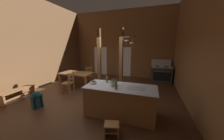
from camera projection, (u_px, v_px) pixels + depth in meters
ground_plane at (93, 101)px, 4.78m from camera, size 7.63×9.09×0.10m
wall_back at (121, 44)px, 8.22m from camera, size 7.63×0.14×4.51m
wall_left at (24, 43)px, 5.42m from camera, size 0.14×9.09×4.51m
wall_right at (205, 42)px, 3.21m from camera, size 0.14×9.09×4.51m
glazed_door_back_left at (101, 61)px, 8.89m from camera, size 1.00×0.01×2.05m
glazed_panel_back_right at (125, 62)px, 8.29m from camera, size 0.84×0.01×2.05m
kitchen_island at (120, 101)px, 3.68m from camera, size 2.17×0.98×0.93m
stove_range at (161, 74)px, 7.08m from camera, size 1.20×0.90×1.32m
support_post_with_pot_rack at (122, 61)px, 4.90m from camera, size 0.63×0.21×2.86m
support_post_center at (99, 62)px, 5.18m from camera, size 0.14×0.14×2.86m
step_stool at (112, 128)px, 2.86m from camera, size 0.42×0.37×0.30m
dining_table at (77, 74)px, 6.25m from camera, size 1.71×0.93×0.74m
ladderback_chair_near_window at (69, 83)px, 5.51m from camera, size 0.48×0.48×0.95m
ladderback_chair_by_post at (90, 75)px, 6.98m from camera, size 0.58×0.58×0.95m
bench_along_left_wall at (18, 92)px, 4.76m from camera, size 0.42×1.33×0.44m
backpack at (37, 99)px, 4.12m from camera, size 0.36×0.37×0.60m
stockpot_on_counter at (114, 83)px, 3.63m from camera, size 0.30×0.23×0.19m
mixing_bowl_on_counter at (93, 82)px, 3.84m from camera, size 0.21×0.21×0.08m
bottle_tall_on_counter at (107, 79)px, 3.94m from camera, size 0.08×0.08×0.27m
bottle_short_on_counter at (116, 85)px, 3.35m from camera, size 0.07×0.07×0.27m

